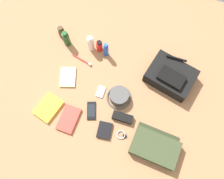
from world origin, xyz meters
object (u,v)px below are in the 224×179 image
(deodorant_spray, at_px, (106,50))
(backpack, at_px, (171,76))
(shampoo_bottle, at_px, (66,39))
(travel_guidebook, at_px, (69,119))
(wristwatch, at_px, (121,135))
(paperback_novel, at_px, (48,108))
(sunscreen_spray, at_px, (99,46))
(toothbrush, at_px, (83,61))
(cell_phone, at_px, (91,111))
(bucket_hat, at_px, (119,96))
(notepad, at_px, (68,77))
(toiletry_pouch, at_px, (155,147))
(wallet, at_px, (104,130))
(sunglasses_case, at_px, (123,117))
(toothpaste_tube, at_px, (91,43))
(media_player, at_px, (101,92))
(cologne_bottle, at_px, (61,32))

(deodorant_spray, bearing_deg, backpack, -5.26)
(shampoo_bottle, relative_size, travel_guidebook, 0.80)
(shampoo_bottle, height_order, wristwatch, shampoo_bottle)
(paperback_novel, bearing_deg, sunscreen_spray, 70.97)
(sunscreen_spray, relative_size, toothbrush, 0.65)
(shampoo_bottle, xyz_separation_m, cell_phone, (0.35, -0.44, -0.06))
(bucket_hat, xyz_separation_m, paperback_novel, (-0.44, -0.22, -0.02))
(cell_phone, bearing_deg, notepad, 143.60)
(toiletry_pouch, relative_size, wallet, 2.84)
(backpack, bearing_deg, sunglasses_case, -121.69)
(toothpaste_tube, xyz_separation_m, notepad, (-0.08, -0.28, -0.07))
(shampoo_bottle, distance_m, travel_guidebook, 0.59)
(backpack, bearing_deg, shampoo_bottle, 177.03)
(shampoo_bottle, relative_size, paperback_novel, 0.70)
(wristwatch, bearing_deg, sunglasses_case, 104.22)
(toiletry_pouch, bearing_deg, wallet, 178.98)
(wristwatch, bearing_deg, travel_guidebook, -178.49)
(bucket_hat, relative_size, cell_phone, 1.27)
(shampoo_bottle, height_order, sunscreen_spray, shampoo_bottle)
(deodorant_spray, distance_m, media_player, 0.31)
(toothpaste_tube, bearing_deg, wristwatch, -53.28)
(paperback_novel, relative_size, cell_phone, 1.52)
(sunscreen_spray, relative_size, sunglasses_case, 0.77)
(cologne_bottle, xyz_separation_m, wallet, (0.54, -0.60, -0.04))
(toothpaste_tube, relative_size, paperback_novel, 0.73)
(deodorant_spray, height_order, media_player, deodorant_spray)
(shampoo_bottle, bearing_deg, deodorant_spray, 0.74)
(backpack, bearing_deg, cell_phone, -138.62)
(cologne_bottle, xyz_separation_m, toothpaste_tube, (0.25, -0.04, 0.02))
(toothpaste_tube, xyz_separation_m, sunglasses_case, (0.38, -0.44, -0.05))
(bucket_hat, bearing_deg, travel_guidebook, -137.58)
(toothpaste_tube, distance_m, paperback_novel, 0.55)
(wristwatch, bearing_deg, paperback_novel, 177.81)
(deodorant_spray, bearing_deg, cell_phone, -84.56)
(cell_phone, xyz_separation_m, notepad, (-0.25, 0.18, 0.00))
(toothpaste_tube, relative_size, notepad, 1.03)
(bucket_hat, distance_m, sunglasses_case, 0.15)
(wristwatch, xyz_separation_m, notepad, (-0.49, 0.28, 0.00))
(cologne_bottle, relative_size, cell_phone, 0.76)
(toothbrush, bearing_deg, sunscreen_spray, 57.50)
(paperback_novel, bearing_deg, deodorant_spray, 64.53)
(cologne_bottle, relative_size, wallet, 0.96)
(toothpaste_tube, height_order, wallet, toothpaste_tube)
(shampoo_bottle, bearing_deg, toothbrush, -32.14)
(sunscreen_spray, height_order, media_player, sunscreen_spray)
(bucket_hat, height_order, cell_phone, bucket_hat)
(shampoo_bottle, bearing_deg, cell_phone, -51.61)
(bucket_hat, distance_m, cell_phone, 0.22)
(bucket_hat, bearing_deg, sunscreen_spray, 128.59)
(toiletry_pouch, height_order, sunscreen_spray, sunscreen_spray)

